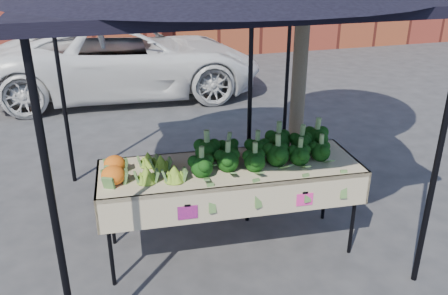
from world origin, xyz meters
TOP-DOWN VIEW (x-y plane):
  - ground at (0.00, 0.00)m, footprint 90.00×90.00m
  - table at (0.22, -0.13)m, footprint 2.46×1.00m
  - canopy at (0.20, 0.38)m, footprint 3.16×3.16m
  - broccoli_heap at (0.54, -0.11)m, footprint 1.48×0.58m
  - romanesco_cluster at (-0.45, -0.10)m, footprint 0.44×0.58m
  - cauliflower_pair at (-0.82, -0.07)m, footprint 0.24×0.44m

SIDE VIEW (x-z plane):
  - ground at x=0.00m, z-range 0.00..0.00m
  - table at x=0.22m, z-range 0.00..0.90m
  - cauliflower_pair at x=-0.82m, z-range 0.90..1.09m
  - romanesco_cluster at x=-0.45m, z-range 0.90..1.11m
  - broccoli_heap at x=0.54m, z-range 0.90..1.17m
  - canopy at x=0.20m, z-range 0.00..2.74m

